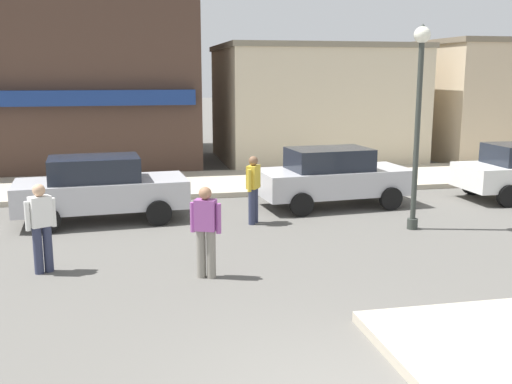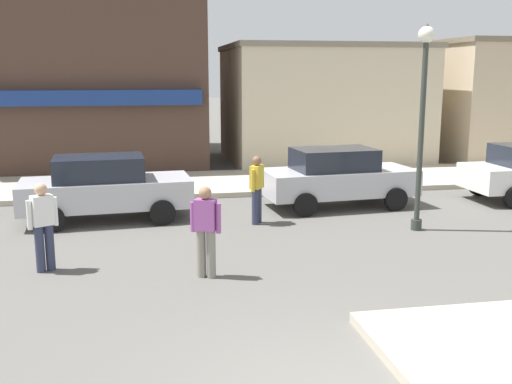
{
  "view_description": "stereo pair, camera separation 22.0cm",
  "coord_description": "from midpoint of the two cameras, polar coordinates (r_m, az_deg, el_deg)",
  "views": [
    {
      "loc": [
        -2.29,
        -5.35,
        3.51
      ],
      "look_at": [
        -0.23,
        4.5,
        1.5
      ],
      "focal_mm": 42.0,
      "sensor_mm": 36.0,
      "label": 1
    },
    {
      "loc": [
        -2.07,
        -5.39,
        3.51
      ],
      "look_at": [
        -0.23,
        4.5,
        1.5
      ],
      "focal_mm": 42.0,
      "sensor_mm": 36.0,
      "label": 2
    }
  ],
  "objects": [
    {
      "name": "pedestrian_crossing_far",
      "position": [
        10.34,
        -5.42,
        -3.56
      ],
      "size": [
        0.54,
        0.35,
        1.61
      ],
      "color": "gray",
      "rests_on": "ground"
    },
    {
      "name": "parked_car_second",
      "position": [
        15.98,
        6.91,
        1.5
      ],
      "size": [
        4.13,
        2.14,
        1.56
      ],
      "color": "#B7B7BC",
      "rests_on": "ground"
    },
    {
      "name": "pedestrian_crossing_near",
      "position": [
        11.25,
        -20.3,
        -3.0
      ],
      "size": [
        0.53,
        0.37,
        1.61
      ],
      "color": "#2D334C",
      "rests_on": "ground"
    },
    {
      "name": "kerb_far",
      "position": [
        18.98,
        -4.99,
        0.84
      ],
      "size": [
        80.0,
        4.0,
        0.15
      ],
      "primitive_type": "cube",
      "color": "#B7AD99",
      "rests_on": "ground"
    },
    {
      "name": "building_corner_shop",
      "position": [
        25.61,
        -18.51,
        11.35
      ],
      "size": [
        10.57,
        10.35,
        7.55
      ],
      "color": "#473328",
      "rests_on": "ground"
    },
    {
      "name": "pedestrian_kerb_side",
      "position": [
        14.0,
        -0.71,
        0.43
      ],
      "size": [
        0.38,
        0.5,
        1.61
      ],
      "color": "#2D334C",
      "rests_on": "ground"
    },
    {
      "name": "parked_car_nearest",
      "position": [
        14.79,
        -15.04,
        0.4
      ],
      "size": [
        4.12,
        2.11,
        1.56
      ],
      "color": "#B7B7BC",
      "rests_on": "ground"
    },
    {
      "name": "lamp_post",
      "position": [
        13.71,
        14.81,
        8.63
      ],
      "size": [
        0.36,
        0.36,
        4.54
      ],
      "color": "#333833",
      "rests_on": "ground"
    },
    {
      "name": "building_storefront_left_near",
      "position": [
        24.5,
        5.2,
        8.43
      ],
      "size": [
        7.56,
        6.08,
        4.59
      ],
      "color": "beige",
      "rests_on": "ground"
    }
  ]
}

